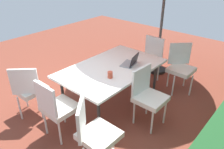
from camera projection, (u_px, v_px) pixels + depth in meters
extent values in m
cube|color=brown|center=(112.00, 102.00, 4.28)|extent=(10.00, 10.00, 0.02)
cube|color=white|center=(112.00, 68.00, 3.93)|extent=(1.90, 1.17, 0.04)
cylinder|color=#333333|center=(121.00, 65.00, 4.89)|extent=(0.05, 0.05, 0.72)
cylinder|color=#333333|center=(63.00, 96.00, 3.83)|extent=(0.05, 0.05, 0.72)
cylinder|color=#333333|center=(155.00, 78.00, 4.39)|extent=(0.05, 0.05, 0.72)
cylinder|color=#333333|center=(99.00, 117.00, 3.33)|extent=(0.05, 0.05, 0.72)
cylinder|color=#4C4C4C|center=(162.00, 19.00, 4.85)|extent=(0.06, 0.06, 2.54)
cylinder|color=black|center=(157.00, 70.00, 5.43)|extent=(0.44, 0.44, 0.06)
cube|color=silver|center=(151.00, 99.00, 3.51)|extent=(0.46, 0.46, 0.08)
cube|color=white|center=(141.00, 80.00, 3.52)|extent=(0.44, 0.07, 0.45)
cylinder|color=white|center=(152.00, 122.00, 3.42)|extent=(0.03, 0.03, 0.45)
cylinder|color=white|center=(165.00, 112.00, 3.64)|extent=(0.03, 0.03, 0.45)
cylinder|color=white|center=(134.00, 112.00, 3.64)|extent=(0.03, 0.03, 0.45)
cylinder|color=white|center=(147.00, 103.00, 3.86)|extent=(0.03, 0.03, 0.45)
cube|color=silver|center=(99.00, 135.00, 2.80)|extent=(0.46, 0.46, 0.08)
cube|color=white|center=(81.00, 119.00, 2.68)|extent=(0.36, 0.31, 0.45)
cylinder|color=white|center=(113.00, 141.00, 3.08)|extent=(0.03, 0.03, 0.45)
cylinder|color=white|center=(88.00, 140.00, 3.09)|extent=(0.03, 0.03, 0.45)
cube|color=silver|center=(181.00, 70.00, 4.41)|extent=(0.46, 0.46, 0.08)
cube|color=white|center=(180.00, 53.00, 4.47)|extent=(0.33, 0.34, 0.45)
cylinder|color=white|center=(173.00, 86.00, 4.37)|extent=(0.03, 0.03, 0.45)
cylinder|color=white|center=(191.00, 86.00, 4.39)|extent=(0.03, 0.03, 0.45)
cylinder|color=white|center=(168.00, 77.00, 4.69)|extent=(0.03, 0.03, 0.45)
cylinder|color=white|center=(185.00, 77.00, 4.70)|extent=(0.03, 0.03, 0.45)
cube|color=silver|center=(31.00, 89.00, 3.78)|extent=(0.46, 0.46, 0.08)
cube|color=white|center=(24.00, 82.00, 3.46)|extent=(0.33, 0.34, 0.45)
cylinder|color=white|center=(46.00, 96.00, 4.07)|extent=(0.03, 0.03, 0.45)
cylinder|color=white|center=(26.00, 96.00, 4.05)|extent=(0.03, 0.03, 0.45)
cylinder|color=white|center=(41.00, 108.00, 3.75)|extent=(0.03, 0.03, 0.45)
cylinder|color=white|center=(20.00, 108.00, 3.73)|extent=(0.03, 0.03, 0.45)
cube|color=silver|center=(60.00, 108.00, 3.31)|extent=(0.46, 0.46, 0.08)
cube|color=white|center=(46.00, 99.00, 3.05)|extent=(0.04, 0.44, 0.45)
cylinder|color=white|center=(78.00, 121.00, 3.46)|extent=(0.03, 0.03, 0.45)
cylinder|color=white|center=(64.00, 111.00, 3.66)|extent=(0.03, 0.03, 0.45)
cylinder|color=white|center=(60.00, 133.00, 3.21)|extent=(0.03, 0.03, 0.45)
cylinder|color=white|center=(45.00, 122.00, 3.42)|extent=(0.03, 0.03, 0.45)
cube|color=silver|center=(148.00, 61.00, 4.79)|extent=(0.46, 0.46, 0.08)
cube|color=white|center=(154.00, 47.00, 4.80)|extent=(0.05, 0.44, 0.45)
cylinder|color=white|center=(136.00, 72.00, 4.90)|extent=(0.03, 0.03, 0.45)
cylinder|color=white|center=(149.00, 77.00, 4.69)|extent=(0.03, 0.03, 0.45)
cylinder|color=white|center=(145.00, 67.00, 5.14)|extent=(0.03, 0.03, 0.45)
cylinder|color=white|center=(158.00, 71.00, 4.92)|extent=(0.03, 0.03, 0.45)
cube|color=gray|center=(129.00, 64.00, 4.01)|extent=(0.36, 0.29, 0.02)
cube|color=black|center=(134.00, 60.00, 3.91)|extent=(0.32, 0.12, 0.20)
cylinder|color=#CC4C33|center=(110.00, 75.00, 3.55)|extent=(0.08, 0.08, 0.11)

